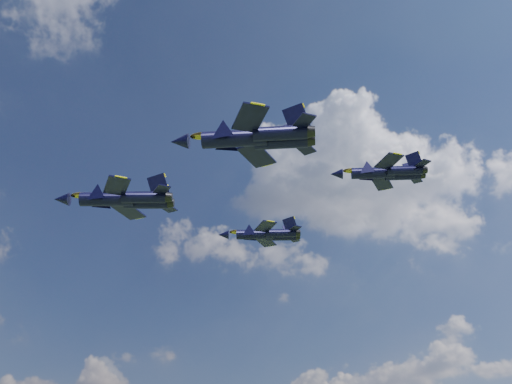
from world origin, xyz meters
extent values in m
cylinder|color=black|center=(-18.05, 9.85, 61.47)|extent=(9.13, 8.15, 2.04)
cone|color=black|center=(-23.09, 14.10, 61.47)|extent=(3.50, 3.38, 1.93)
ellipsoid|color=brown|center=(-20.92, 12.27, 62.10)|extent=(3.20, 2.94, 0.93)
cube|color=black|center=(-18.95, 5.26, 61.47)|extent=(4.43, 5.88, 0.20)
cube|color=black|center=(-13.68, 11.52, 61.47)|extent=(6.00, 5.05, 0.20)
cube|color=black|center=(-13.62, 2.25, 61.47)|extent=(2.24, 3.02, 0.16)
cube|color=black|center=(-9.81, 6.77, 61.47)|extent=(3.16, 2.60, 0.16)
cube|color=black|center=(-13.21, 4.14, 63.06)|extent=(3.06, 1.99, 3.42)
cube|color=black|center=(-11.60, 6.05, 63.06)|extent=(2.16, 2.77, 3.42)
cylinder|color=black|center=(-14.52, -15.37, 60.79)|extent=(8.52, 8.57, 2.01)
cone|color=black|center=(-19.09, -10.76, 60.79)|extent=(3.40, 3.41, 1.90)
ellipsoid|color=brown|center=(-17.12, -12.75, 61.40)|extent=(3.03, 3.05, 0.92)
cube|color=black|center=(-15.81, -19.80, 60.79)|extent=(4.71, 5.88, 0.20)
cube|color=black|center=(-10.08, -14.12, 60.79)|extent=(5.87, 4.68, 0.20)
cube|color=black|center=(-10.84, -23.22, 60.79)|extent=(2.40, 3.06, 0.16)
cube|color=black|center=(-6.70, -19.12, 60.79)|extent=(3.06, 2.38, 0.16)
cube|color=black|center=(-10.27, -21.40, 62.36)|extent=(2.87, 1.98, 3.37)
cube|color=black|center=(-8.52, -19.67, 62.36)|extent=(1.98, 2.89, 3.37)
cylinder|color=black|center=(7.98, 8.01, 62.46)|extent=(7.24, 6.68, 1.64)
cone|color=black|center=(4.02, 11.52, 62.46)|extent=(2.81, 2.74, 1.55)
ellipsoid|color=brown|center=(5.73, 10.01, 62.96)|extent=(2.55, 2.40, 0.75)
cube|color=black|center=(7.17, 4.34, 62.46)|extent=(3.64, 4.75, 0.16)
cube|color=black|center=(11.53, 9.26, 62.46)|extent=(4.82, 3.99, 0.16)
cube|color=black|center=(11.39, 1.81, 62.46)|extent=(1.85, 2.45, 0.13)
cube|color=black|center=(14.55, 5.36, 62.46)|extent=(2.53, 2.05, 0.13)
cube|color=black|center=(11.76, 3.32, 63.74)|extent=(2.43, 1.61, 2.75)
cube|color=black|center=(13.09, 4.82, 63.74)|extent=(1.69, 2.26, 2.75)
cylinder|color=black|center=(8.43, -17.22, 63.63)|extent=(6.81, 6.53, 1.57)
cone|color=black|center=(4.74, -13.75, 63.63)|extent=(2.67, 2.64, 1.49)
ellipsoid|color=brown|center=(6.33, -15.25, 64.11)|extent=(2.41, 2.33, 0.72)
cube|color=black|center=(7.56, -20.71, 63.63)|extent=(3.57, 4.57, 0.16)
cube|color=black|center=(11.86, -16.12, 63.63)|extent=(4.60, 3.75, 0.16)
cube|color=black|center=(11.53, -23.24, 63.63)|extent=(1.81, 2.37, 0.12)
cube|color=black|center=(14.64, -19.93, 63.63)|extent=(2.41, 1.92, 0.12)
cube|color=black|center=(11.92, -21.81, 64.86)|extent=(2.29, 1.54, 2.63)
cube|color=black|center=(13.24, -20.40, 64.86)|extent=(1.56, 2.21, 2.63)
camera|label=1|loc=(-48.47, -60.02, 24.88)|focal=40.00mm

